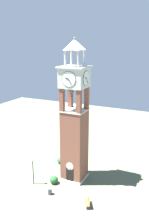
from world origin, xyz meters
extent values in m
plane|color=#5B664C|center=(0.00, 0.00, 0.00)|extent=(80.00, 80.00, 0.00)
cube|color=brown|center=(0.00, 0.00, 4.99)|extent=(2.96, 2.96, 9.98)
cube|color=beige|center=(0.00, 0.00, 0.17)|extent=(3.16, 3.16, 0.35)
cube|color=black|center=(0.00, -1.50, 1.15)|extent=(1.10, 0.04, 2.20)
cylinder|color=beige|center=(0.00, -1.50, 2.55)|extent=(1.10, 0.04, 1.10)
cube|color=brown|center=(-1.20, -1.20, 11.54)|extent=(0.56, 0.56, 3.14)
cube|color=brown|center=(1.20, -1.20, 11.54)|extent=(0.56, 0.56, 3.14)
cube|color=brown|center=(-1.20, 1.20, 11.54)|extent=(0.56, 0.56, 3.14)
cube|color=brown|center=(1.20, 1.20, 11.54)|extent=(0.56, 0.56, 3.14)
cube|color=beige|center=(0.00, 0.00, 10.04)|extent=(3.12, 3.12, 0.12)
cone|color=#4C4C51|center=(0.66, -0.11, 12.49)|extent=(0.56, 0.56, 0.54)
cone|color=#4C4C51|center=(0.07, 0.66, 12.49)|extent=(0.41, 0.41, 0.47)
cone|color=#4C4C51|center=(-0.66, 0.07, 12.49)|extent=(0.54, 0.54, 0.36)
cone|color=#4C4C51|center=(0.06, -0.66, 12.49)|extent=(0.39, 0.39, 0.41)
cube|color=beige|center=(0.00, 0.00, 14.38)|extent=(3.20, 3.20, 2.53)
cylinder|color=white|center=(0.00, -1.62, 14.38)|extent=(1.92, 0.05, 1.92)
torus|color=black|center=(0.00, -1.62, 14.38)|extent=(1.94, 0.06, 1.94)
cube|color=black|center=(-0.23, -1.68, 14.45)|extent=(0.48, 0.03, 0.23)
cube|color=black|center=(0.19, -1.68, 14.04)|extent=(0.43, 0.03, 0.70)
cylinder|color=white|center=(0.00, 1.62, 14.38)|extent=(1.92, 0.05, 1.92)
torus|color=black|center=(0.00, 1.62, 14.38)|extent=(1.94, 0.06, 1.94)
cube|color=black|center=(-0.23, 1.68, 14.45)|extent=(0.48, 0.03, 0.23)
cube|color=black|center=(0.19, 1.68, 14.04)|extent=(0.43, 0.03, 0.70)
cylinder|color=white|center=(-1.62, 0.00, 14.38)|extent=(0.05, 1.92, 1.92)
torus|color=black|center=(-1.62, 0.00, 14.38)|extent=(0.06, 1.94, 1.94)
cube|color=black|center=(-1.68, -0.23, 14.45)|extent=(0.03, 0.48, 0.23)
cube|color=black|center=(-1.68, 0.19, 14.04)|extent=(0.03, 0.43, 0.70)
cylinder|color=white|center=(1.62, 0.00, 14.38)|extent=(0.05, 1.92, 1.92)
torus|color=black|center=(1.62, 0.00, 14.38)|extent=(0.06, 1.94, 1.94)
cube|color=black|center=(1.68, -0.23, 14.45)|extent=(0.03, 0.48, 0.23)
cube|color=black|center=(1.68, 0.19, 14.04)|extent=(0.03, 0.43, 0.70)
cube|color=beige|center=(0.00, 0.00, 15.72)|extent=(3.56, 3.56, 0.16)
cylinder|color=beige|center=(-0.88, -0.88, 16.75)|extent=(0.22, 0.22, 1.90)
cylinder|color=beige|center=(0.88, -0.88, 16.75)|extent=(0.22, 0.22, 1.90)
cylinder|color=beige|center=(-0.88, 0.88, 16.75)|extent=(0.22, 0.22, 1.90)
cylinder|color=beige|center=(0.88, 0.88, 16.75)|extent=(0.22, 0.22, 1.90)
cube|color=beige|center=(0.00, 0.00, 17.76)|extent=(2.20, 2.20, 0.12)
pyramid|color=beige|center=(0.00, 0.00, 18.45)|extent=(2.20, 2.20, 1.26)
sphere|color=#B79338|center=(0.00, 0.00, 19.20)|extent=(0.24, 0.24, 0.24)
cube|color=brown|center=(4.07, -4.94, 0.45)|extent=(1.18, 1.61, 0.06)
cube|color=brown|center=(4.24, -4.85, 0.73)|extent=(0.84, 1.41, 0.44)
cube|color=#2D2D33|center=(4.43, -5.57, 0.21)|extent=(0.38, 0.27, 0.42)
cube|color=#2D2D33|center=(3.71, -4.32, 0.21)|extent=(0.38, 0.27, 0.42)
cylinder|color=black|center=(-4.38, -3.82, 1.69)|extent=(0.12, 0.12, 3.38)
sphere|color=silver|center=(-4.38, -3.82, 3.56)|extent=(0.36, 0.36, 0.36)
cylinder|color=#4C4C51|center=(-1.13, -4.91, 0.40)|extent=(0.52, 0.52, 0.80)
ellipsoid|color=#28562D|center=(-3.89, 2.98, 0.47)|extent=(1.12, 1.12, 0.95)
ellipsoid|color=#28562D|center=(-1.93, 2.26, 0.37)|extent=(0.88, 0.88, 0.73)
ellipsoid|color=#28562D|center=(-1.94, -2.51, 0.54)|extent=(1.15, 1.15, 1.07)
camera|label=1|loc=(13.42, -27.89, 18.65)|focal=39.02mm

